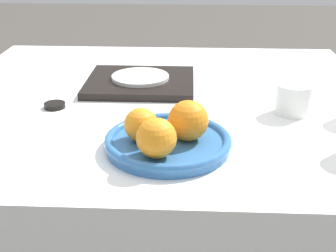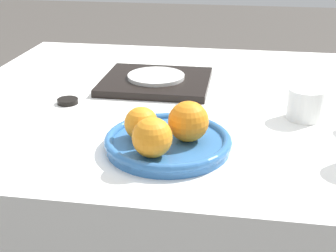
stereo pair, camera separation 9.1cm
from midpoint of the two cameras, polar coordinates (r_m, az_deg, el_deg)
table at (r=1.38m, az=-2.77°, el=-10.88°), size 1.14×1.03×0.73m
fruit_platter at (r=0.93m, az=-2.82°, el=-2.04°), size 0.25×0.25×0.03m
orange_0 at (r=0.91m, az=-0.38°, el=0.61°), size 0.08×0.08×0.08m
orange_1 at (r=0.91m, az=-6.17°, el=0.10°), size 0.07×0.07×0.07m
orange_2 at (r=0.84m, az=-4.52°, el=-1.55°), size 0.07×0.07×0.07m
serving_tray at (r=1.29m, az=-5.40°, el=5.30°), size 0.29×0.26×0.02m
side_plate at (r=1.29m, az=-5.43°, el=5.93°), size 0.16×0.16×0.01m
cup_0 at (r=1.12m, az=12.84°, el=3.19°), size 0.08×0.08×0.07m
soy_dish at (r=1.18m, az=-15.83°, el=2.39°), size 0.05×0.05×0.01m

